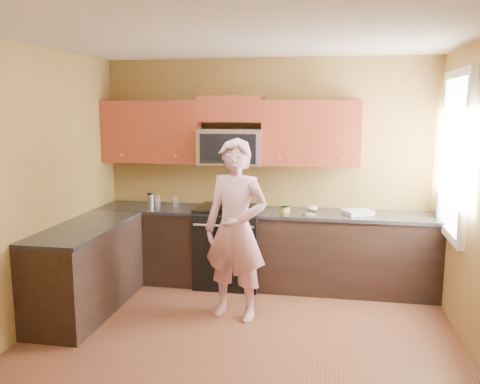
% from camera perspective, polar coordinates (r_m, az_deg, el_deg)
% --- Properties ---
extents(floor, '(4.00, 4.00, 0.00)m').
position_cam_1_polar(floor, '(4.62, -0.52, -17.68)').
color(floor, brown).
rests_on(floor, ground).
extents(ceiling, '(4.00, 4.00, 0.00)m').
position_cam_1_polar(ceiling, '(4.15, -0.58, 17.71)').
color(ceiling, white).
rests_on(ceiling, ground).
extents(wall_back, '(4.00, 0.00, 4.00)m').
position_cam_1_polar(wall_back, '(6.13, 3.03, 2.39)').
color(wall_back, brown).
rests_on(wall_back, ground).
extents(wall_front, '(4.00, 0.00, 4.00)m').
position_cam_1_polar(wall_front, '(2.30, -10.25, -9.90)').
color(wall_front, brown).
rests_on(wall_front, ground).
extents(wall_left, '(0.00, 4.00, 4.00)m').
position_cam_1_polar(wall_left, '(4.96, -23.88, -0.11)').
color(wall_left, brown).
rests_on(wall_left, ground).
extents(cabinet_back_run, '(4.00, 0.60, 0.88)m').
position_cam_1_polar(cabinet_back_run, '(6.02, 2.58, -6.59)').
color(cabinet_back_run, black).
rests_on(cabinet_back_run, floor).
extents(cabinet_left_run, '(0.60, 1.60, 0.88)m').
position_cam_1_polar(cabinet_left_run, '(5.51, -17.09, -8.54)').
color(cabinet_left_run, black).
rests_on(cabinet_left_run, floor).
extents(countertop_back, '(4.00, 0.62, 0.04)m').
position_cam_1_polar(countertop_back, '(5.90, 2.60, -2.32)').
color(countertop_back, black).
rests_on(countertop_back, cabinet_back_run).
extents(countertop_left, '(0.62, 1.60, 0.04)m').
position_cam_1_polar(countertop_left, '(5.39, -17.24, -3.88)').
color(countertop_left, black).
rests_on(countertop_left, cabinet_left_run).
extents(stove, '(0.76, 0.65, 0.95)m').
position_cam_1_polar(stove, '(6.05, -1.22, -6.15)').
color(stove, black).
rests_on(stove, floor).
extents(microwave, '(0.76, 0.40, 0.42)m').
position_cam_1_polar(microwave, '(5.98, -1.01, 3.20)').
color(microwave, silver).
rests_on(microwave, wall_back).
extents(upper_cab_left, '(1.22, 0.33, 0.75)m').
position_cam_1_polar(upper_cab_left, '(6.29, -9.84, 3.37)').
color(upper_cab_left, maroon).
rests_on(upper_cab_left, wall_back).
extents(upper_cab_right, '(1.12, 0.33, 0.75)m').
position_cam_1_polar(upper_cab_right, '(5.91, 8.04, 3.02)').
color(upper_cab_right, maroon).
rests_on(upper_cab_right, wall_back).
extents(upper_cab_over_mw, '(0.76, 0.33, 0.30)m').
position_cam_1_polar(upper_cab_over_mw, '(5.98, -0.96, 9.44)').
color(upper_cab_over_mw, maroon).
rests_on(upper_cab_over_mw, wall_back).
extents(window, '(0.06, 1.06, 1.66)m').
position_cam_1_polar(window, '(5.38, 23.31, 3.85)').
color(window, white).
rests_on(window, wall_right).
extents(woman, '(0.75, 0.58, 1.82)m').
position_cam_1_polar(woman, '(5.00, -0.48, -4.34)').
color(woman, '#DC6E8F').
rests_on(woman, floor).
extents(frying_pan, '(0.32, 0.48, 0.06)m').
position_cam_1_polar(frying_pan, '(5.91, -1.91, -1.80)').
color(frying_pan, black).
rests_on(frying_pan, stove).
extents(butter_tub, '(0.13, 0.13, 0.08)m').
position_cam_1_polar(butter_tub, '(5.81, 5.14, -2.32)').
color(butter_tub, gold).
rests_on(butter_tub, countertop_back).
extents(toast_slice, '(0.14, 0.14, 0.01)m').
position_cam_1_polar(toast_slice, '(5.71, 7.88, -2.52)').
color(toast_slice, '#B27F47').
rests_on(toast_slice, countertop_back).
extents(napkin_a, '(0.14, 0.15, 0.06)m').
position_cam_1_polar(napkin_a, '(5.81, 0.45, -1.98)').
color(napkin_a, silver).
rests_on(napkin_a, countertop_back).
extents(napkin_b, '(0.14, 0.15, 0.07)m').
position_cam_1_polar(napkin_b, '(5.92, 8.27, -1.85)').
color(napkin_b, silver).
rests_on(napkin_b, countertop_back).
extents(dish_towel, '(0.38, 0.35, 0.05)m').
position_cam_1_polar(dish_towel, '(5.83, 13.25, -2.26)').
color(dish_towel, silver).
rests_on(dish_towel, countertop_back).
extents(travel_mug, '(0.10, 0.10, 0.17)m').
position_cam_1_polar(travel_mug, '(6.20, -10.15, -1.68)').
color(travel_mug, silver).
rests_on(travel_mug, countertop_back).
extents(glass_a, '(0.09, 0.09, 0.12)m').
position_cam_1_polar(glass_a, '(6.17, -7.35, -1.10)').
color(glass_a, silver).
rests_on(glass_a, countertop_back).
extents(glass_b, '(0.09, 0.09, 0.12)m').
position_cam_1_polar(glass_b, '(6.27, -10.24, -1.01)').
color(glass_b, silver).
rests_on(glass_b, countertop_back).
extents(glass_c, '(0.07, 0.07, 0.12)m').
position_cam_1_polar(glass_c, '(6.26, -9.37, -0.99)').
color(glass_c, silver).
rests_on(glass_c, countertop_back).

